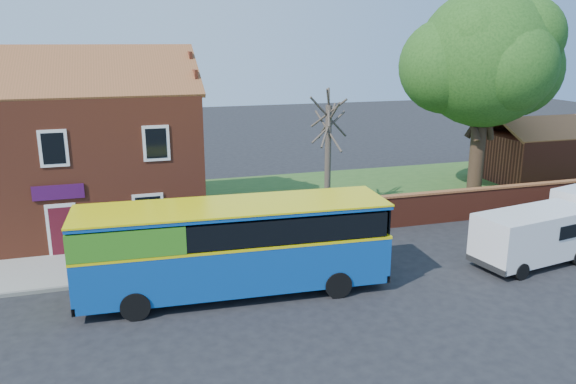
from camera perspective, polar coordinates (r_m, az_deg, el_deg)
name	(u,v)px	position (r m, az deg, el deg)	size (l,w,h in m)	color
ground	(273,314)	(18.98, -1.49, -12.32)	(120.00, 120.00, 0.00)	black
pavement	(62,271)	(23.81, -21.99, -7.43)	(18.00, 3.50, 0.12)	gray
kerb	(58,289)	(22.20, -22.36, -9.09)	(18.00, 0.15, 0.14)	slate
grass_strip	(423,189)	(35.14, 13.53, 0.34)	(26.00, 12.00, 0.04)	#426B28
shop_building	(64,158)	(28.39, -21.79, 3.23)	(12.30, 8.13, 10.50)	brown
boundary_wall	(484,202)	(30.11, 19.30, -1.01)	(22.00, 0.38, 1.60)	maroon
outbuilding	(548,155)	(40.04, 24.92, 3.47)	(8.20, 5.06, 4.17)	maroon
bus	(224,244)	(19.81, -6.49, -5.31)	(10.90, 3.26, 3.28)	#0E459B
van_near	(533,235)	(24.56, 23.67, -4.00)	(5.29, 2.84, 2.20)	white
large_tree	(484,63)	(33.40, 19.31, 12.31)	(9.48, 7.50, 11.56)	black
bare_tree	(328,154)	(28.83, 4.08, 3.91)	(2.30, 2.74, 6.14)	#4C4238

